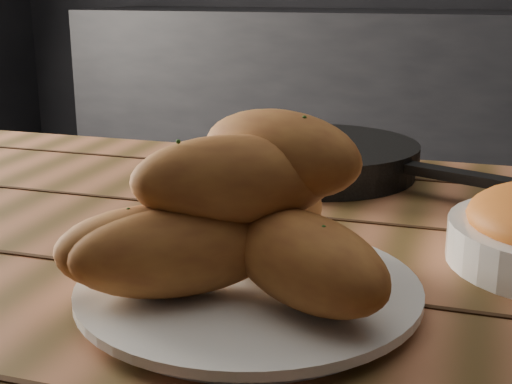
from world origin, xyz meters
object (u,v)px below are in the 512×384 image
(skillet, at_px, (319,158))
(bread_rolls, at_px, (236,219))
(table, at_px, (283,337))
(plate, at_px, (249,291))

(skillet, bearing_deg, bread_rolls, -86.31)
(table, bearing_deg, bread_rolls, -90.97)
(bread_rolls, height_order, skillet, bread_rolls)
(table, distance_m, bread_rolls, 0.22)
(bread_rolls, relative_size, skillet, 0.74)
(table, relative_size, bread_rolls, 5.14)
(table, xyz_separation_m, bread_rolls, (-0.00, -0.14, 0.17))
(bread_rolls, bearing_deg, skillet, 93.69)
(table, relative_size, plate, 5.30)
(table, height_order, plate, plate)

